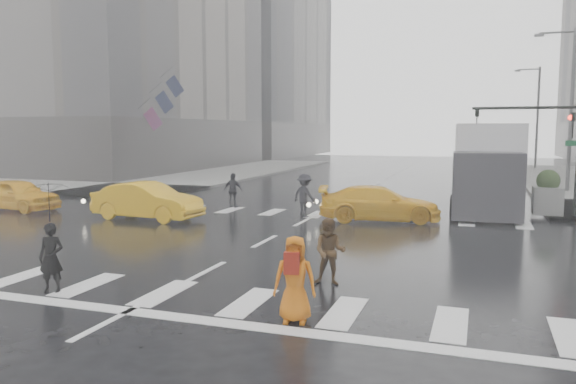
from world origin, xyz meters
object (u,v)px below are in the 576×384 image
at_px(traffic_signal_pole, 551,138).
at_px(taxi_front, 17,194).
at_px(taxi_mid, 147,201).
at_px(box_truck, 487,165).
at_px(pedestrian_brown, 330,252).
at_px(pedestrian_orange, 295,279).

relative_size(traffic_signal_pole, taxi_front, 1.10).
xyz_separation_m(taxi_mid, box_truck, (12.65, 6.49, 1.29)).
height_order(pedestrian_brown, pedestrian_orange, pedestrian_orange).
relative_size(pedestrian_orange, taxi_front, 0.39).
distance_m(pedestrian_orange, taxi_front, 18.82).
distance_m(pedestrian_brown, pedestrian_orange, 2.64).
distance_m(pedestrian_orange, box_truck, 16.29).
bearing_deg(pedestrian_brown, pedestrian_orange, -95.28).
height_order(traffic_signal_pole, taxi_front, traffic_signal_pole).
relative_size(pedestrian_brown, taxi_front, 0.38).
bearing_deg(traffic_signal_pole, pedestrian_orange, -111.20).
xyz_separation_m(traffic_signal_pole, pedestrian_brown, (-5.77, -12.17, -2.45)).
height_order(traffic_signal_pole, pedestrian_orange, traffic_signal_pole).
relative_size(pedestrian_brown, pedestrian_orange, 0.95).
xyz_separation_m(traffic_signal_pole, taxi_front, (-21.85, -5.08, -2.52)).
bearing_deg(traffic_signal_pole, taxi_mid, -160.13).
distance_m(traffic_signal_pole, taxi_mid, 16.14).
bearing_deg(taxi_front, box_truck, -65.75).
xyz_separation_m(pedestrian_brown, taxi_mid, (-9.22, 6.75, -0.04)).
xyz_separation_m(pedestrian_orange, box_truck, (3.41, 15.88, 1.21)).
distance_m(pedestrian_brown, box_truck, 13.73).
bearing_deg(taxi_front, pedestrian_brown, -107.05).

